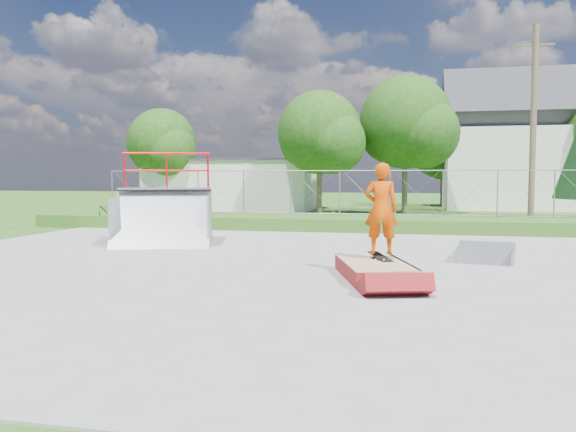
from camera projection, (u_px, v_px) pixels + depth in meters
name	position (u px, v px, depth m)	size (l,w,h in m)	color
ground	(282.00, 270.00, 12.32)	(120.00, 120.00, 0.00)	#235017
concrete_pad	(282.00, 269.00, 12.32)	(20.00, 16.00, 0.04)	gray
grass_berm	(336.00, 223.00, 21.57)	(24.00, 3.00, 0.50)	#235017
grind_box	(374.00, 270.00, 11.15)	(1.82, 2.67, 0.36)	maroon
quarter_pipe	(163.00, 198.00, 16.58)	(2.80, 2.37, 2.80)	#A2A6AA
flat_bank_ramp	(485.00, 254.00, 13.32)	(1.31, 1.40, 0.40)	#A2A6AA
skateboard	(380.00, 257.00, 11.37)	(0.22, 0.80, 0.02)	black
skater	(381.00, 212.00, 11.31)	(0.67, 0.44, 1.84)	#CC4302
concrete_stairs	(124.00, 218.00, 22.56)	(1.50, 1.60, 0.80)	gray
chain_link_fence	(340.00, 193.00, 22.47)	(20.00, 0.06, 1.80)	gray
utility_building_flat	(235.00, 185.00, 35.35)	(10.00, 6.00, 3.00)	silver
gable_house	(510.00, 148.00, 35.54)	(8.40, 6.08, 8.94)	silver
utility_pole	(533.00, 127.00, 22.18)	(0.24, 0.24, 8.00)	brown
tree_left_near	(324.00, 135.00, 29.79)	(4.76, 4.48, 6.65)	brown
tree_center	(411.00, 125.00, 30.73)	(5.44, 5.12, 7.60)	brown
tree_left_far	(164.00, 145.00, 33.86)	(4.42, 4.16, 6.18)	brown
tree_back_mid	(446.00, 153.00, 38.15)	(4.08, 3.84, 5.70)	brown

